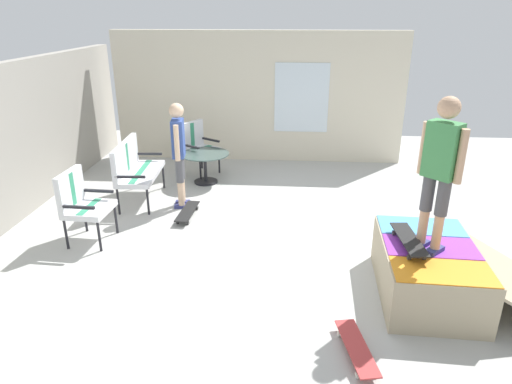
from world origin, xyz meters
TOP-DOWN VIEW (x-y plane):
  - ground_plane at (0.00, 0.00)m, footprint 12.00×12.00m
  - house_facade at (3.80, 0.49)m, footprint 0.23×6.00m
  - skate_ramp at (-1.17, -1.82)m, footprint 1.61×1.88m
  - patio_bench at (1.28, 2.39)m, footprint 1.28×0.62m
  - patio_chair_near_house at (2.74, 1.63)m, footprint 0.82×0.80m
  - patio_chair_by_wall at (-0.20, 2.63)m, footprint 0.65×0.58m
  - patio_table at (2.23, 1.37)m, footprint 0.90×0.90m
  - person_watching at (1.11, 1.56)m, footprint 0.48×0.27m
  - person_skater at (-1.24, -1.72)m, footprint 0.37×0.37m
  - skateboard_by_bench at (0.69, 1.38)m, footprint 0.81×0.24m
  - skateboard_spare at (-2.25, -0.88)m, footprint 0.82×0.35m
  - skateboard_on_ramp at (-1.19, -1.53)m, footprint 0.81×0.26m

SIDE VIEW (x-z plane):
  - ground_plane at x=0.00m, z-range -0.10..0.00m
  - skateboard_by_bench at x=0.69m, z-range 0.03..0.14m
  - skateboard_spare at x=-2.25m, z-range 0.03..0.14m
  - skate_ramp at x=-1.17m, z-range 0.00..0.61m
  - patio_table at x=2.23m, z-range 0.12..0.69m
  - patio_chair_near_house at x=2.74m, z-range 0.10..1.12m
  - patio_chair_by_wall at x=-0.20m, z-range 0.10..1.12m
  - patio_bench at x=1.28m, z-range 0.11..1.13m
  - skateboard_on_ramp at x=-1.19m, z-range 0.64..0.75m
  - person_watching at x=1.11m, z-range 0.14..1.85m
  - house_facade at x=3.80m, z-range 0.00..2.66m
  - person_skater at x=-1.24m, z-range 0.74..2.40m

